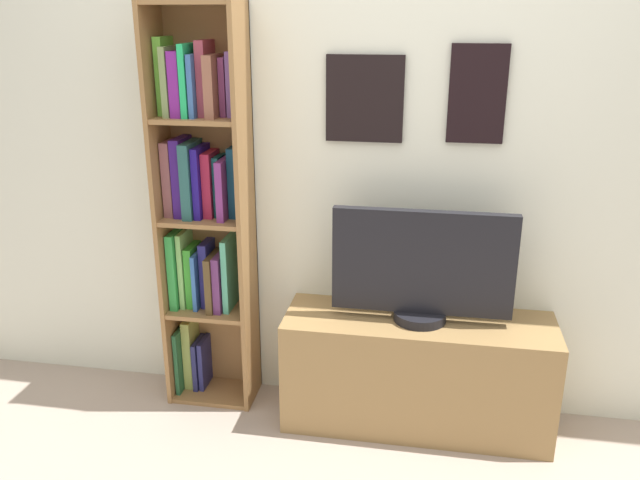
# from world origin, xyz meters

# --- Properties ---
(back_wall) EXTENTS (4.80, 0.08, 2.58)m
(back_wall) POSITION_xyz_m (0.00, 1.13, 1.29)
(back_wall) COLOR silver
(back_wall) RESTS_ON ground
(bookshelf) EXTENTS (0.39, 0.24, 1.78)m
(bookshelf) POSITION_xyz_m (-0.68, 1.01, 0.93)
(bookshelf) COLOR olive
(bookshelf) RESTS_ON ground
(tv_stand) EXTENTS (1.14, 0.37, 0.51)m
(tv_stand) POSITION_xyz_m (0.29, 0.91, 0.25)
(tv_stand) COLOR olive
(tv_stand) RESTS_ON ground
(television) EXTENTS (0.75, 0.22, 0.48)m
(television) POSITION_xyz_m (0.29, 0.91, 0.74)
(television) COLOR black
(television) RESTS_ON tv_stand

